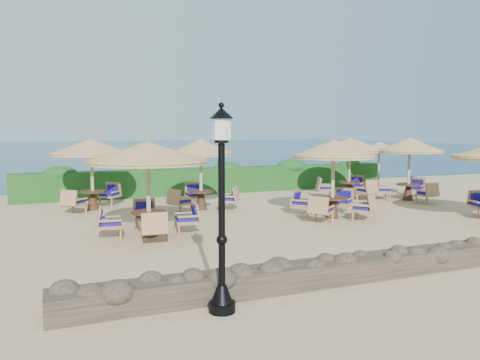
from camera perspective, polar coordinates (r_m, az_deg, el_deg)
ground at (r=15.83m, az=5.90°, el=-4.74°), size 120.00×120.00×0.00m
sea at (r=84.11m, az=-16.98°, el=3.74°), size 160.00×160.00×0.00m
hedge at (r=22.30m, az=-2.74°, el=-0.03°), size 18.00×0.90×1.20m
stone_wall at (r=10.83m, az=21.58°, el=-8.97°), size 15.00×0.65×0.44m
lamp_post at (r=7.51m, az=-2.24°, el=-4.67°), size 0.44×0.44×3.31m
extra_parasol at (r=24.23m, az=16.63°, el=3.93°), size 2.30×2.30×2.41m
cafe_set_0 at (r=13.16m, az=-11.16°, el=1.50°), size 3.30×3.30×2.65m
cafe_set_1 at (r=15.99m, az=11.29°, el=1.85°), size 2.77×2.77×2.65m
cafe_set_3 at (r=18.24m, az=-17.66°, el=2.89°), size 2.97×2.97×2.65m
cafe_set_4 at (r=17.48m, az=-4.80°, el=2.29°), size 2.77×2.64×2.65m
cafe_set_5 at (r=21.10m, az=13.22°, el=3.15°), size 2.97×2.97×2.65m
cafe_set_6 at (r=20.99m, az=19.95°, el=2.78°), size 2.77×2.76×2.65m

